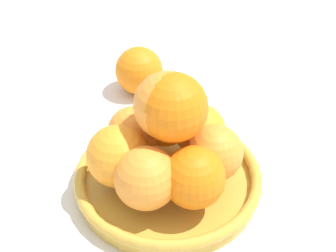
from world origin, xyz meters
TOP-DOWN VIEW (x-y plane):
  - ground_plane at (0.00, 0.00)m, footprint 4.00×4.00m
  - fruit_bowl at (0.00, 0.00)m, footprint 0.24×0.24m
  - orange_pile at (0.00, 0.00)m, footprint 0.18×0.18m
  - stray_orange at (0.18, -0.15)m, footprint 0.08×0.08m

SIDE VIEW (x-z plane):
  - ground_plane at x=0.00m, z-range 0.00..0.00m
  - fruit_bowl at x=0.00m, z-range 0.00..0.03m
  - stray_orange at x=0.18m, z-range 0.00..0.08m
  - orange_pile at x=0.00m, z-range 0.01..0.15m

